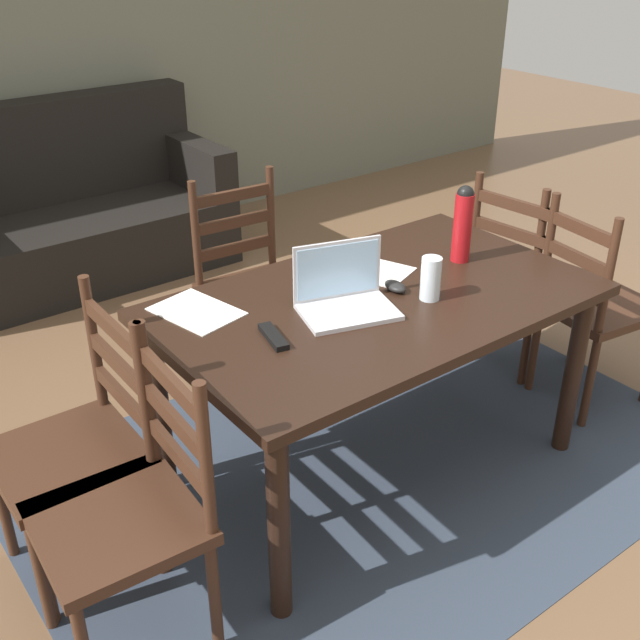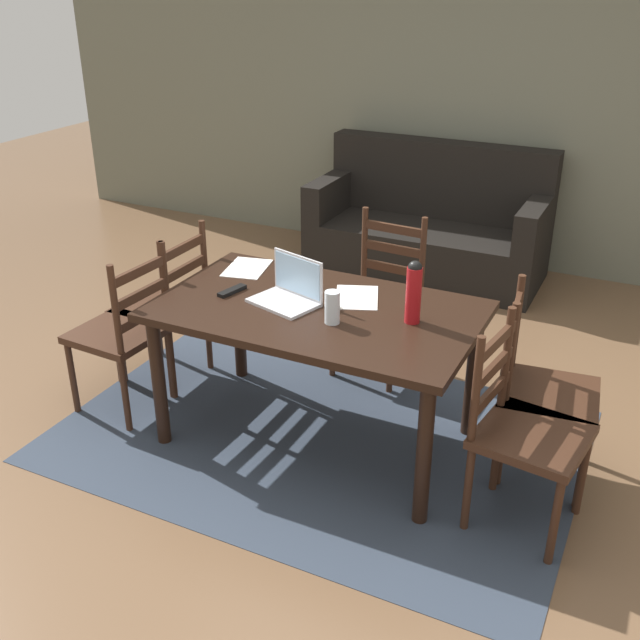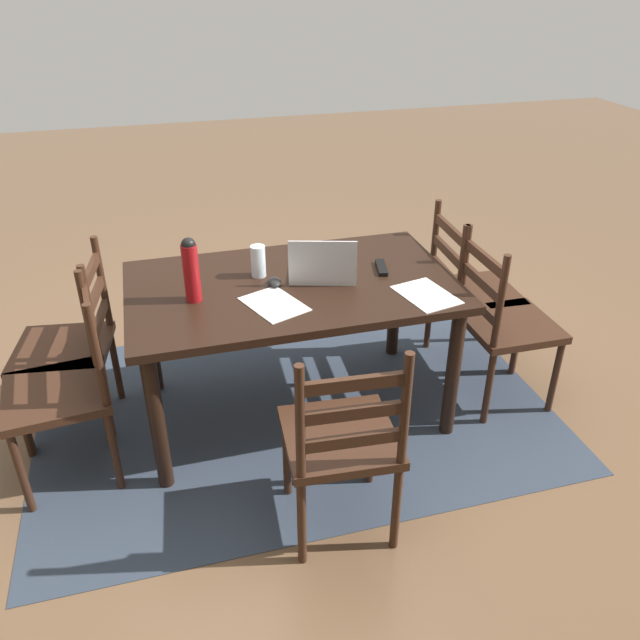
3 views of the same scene
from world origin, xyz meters
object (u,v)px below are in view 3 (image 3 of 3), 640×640
Objects in this scene: laptop at (323,269)px; drinking_glass at (258,261)px; chair_left_near at (470,292)px; tv_remote at (381,268)px; chair_far_head at (342,441)px; water_bottle at (191,269)px; chair_right_near at (71,347)px; chair_left_far at (503,324)px; chair_right_far at (66,389)px; computer_mouse at (275,282)px; dining_table at (292,300)px.

drinking_glass is (0.29, -0.13, 0.02)m from laptop.
chair_left_near reaches higher than tv_remote.
chair_far_head is 1.02m from water_bottle.
chair_right_near is 2.57× the size of laptop.
water_bottle is (1.54, -0.14, 0.45)m from chair_left_far.
chair_left_near is (-2.14, -0.37, 0.00)m from chair_right_far.
computer_mouse is at bearing -172.10° from water_bottle.
dining_table is 0.14m from computer_mouse.
water_bottle is at bearing -59.38° from chair_far_head.
dining_table is 0.86m from chair_far_head.
dining_table is 5.15× the size of water_bottle.
tv_remote is (-0.55, -0.03, -0.01)m from computer_mouse.
computer_mouse is at bearing -169.35° from chair_right_far.
laptop reaches higher than computer_mouse.
water_bottle reaches higher than computer_mouse.
tv_remote is (-0.93, -0.08, -0.15)m from water_bottle.
dining_table is 1.10m from chair_left_near.
chair_far_head is 2.57× the size of laptop.
computer_mouse is at bearing -2.45° from dining_table.
chair_left_far is 3.13× the size of water_bottle.
chair_left_far is 1.00m from laptop.
chair_left_near is at bearing -136.32° from chair_far_head.
computer_mouse is at bearing 169.84° from chair_right_near.
chair_left_near is at bearing -179.78° from chair_right_near.
chair_right_far is 2.17m from chair_left_near.
chair_right_far is 1.00× the size of chair_left_near.
computer_mouse is at bearing -164.41° from tv_remote.
chair_left_far is at bearing 168.92° from laptop.
water_bottle reaches higher than chair_right_far.
water_bottle is at bearing -162.23° from tv_remote.
tv_remote is (-0.31, -0.03, -0.05)m from laptop.
chair_far_head is 1.03m from drinking_glass.
water_bottle is (0.47, 0.05, 0.25)m from dining_table.
chair_left_near and chair_far_head have the same top height.
water_bottle is 0.38m from drinking_glass.
chair_far_head is at bearing 31.24° from chair_left_far.
chair_right_far and chair_left_near have the same top height.
chair_right_far is (1.07, 0.18, -0.20)m from dining_table.
tv_remote is (0.60, -0.21, 0.30)m from chair_left_far.
water_bottle is (-0.60, -0.13, 0.45)m from chair_right_far.
chair_far_head is at bearing 89.80° from dining_table.
tv_remote is at bearing 171.31° from drinking_glass.
chair_left_near is 1.48m from chair_far_head.
drinking_glass is at bearing -162.01° from chair_right_far.
water_bottle reaches higher than tv_remote.
dining_table is 1.64× the size of chair_right_far.
water_bottle is 1.79× the size of tv_remote.
chair_left_far and chair_left_near have the same top height.
chair_right_far is 1.58m from tv_remote.
laptop reaches higher than chair_left_far.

